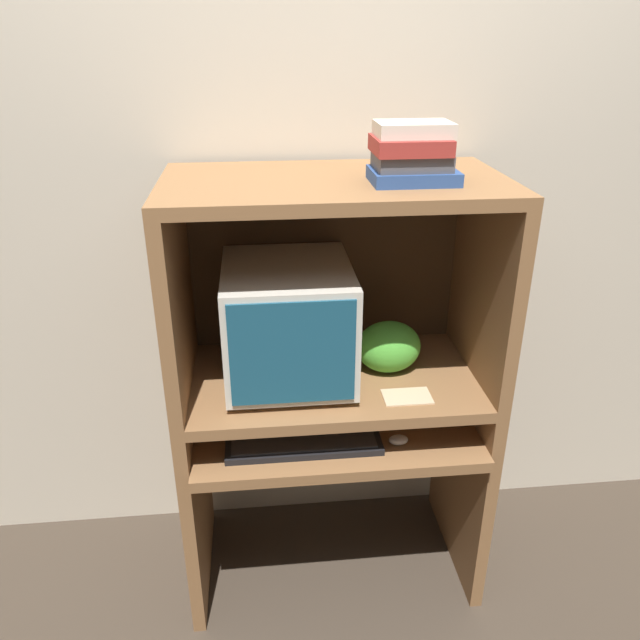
{
  "coord_description": "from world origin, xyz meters",
  "views": [
    {
      "loc": [
        -0.22,
        -1.45,
        1.79
      ],
      "look_at": [
        -0.04,
        0.27,
        0.98
      ],
      "focal_mm": 35.0,
      "sensor_mm": 36.0,
      "label": 1
    }
  ],
  "objects_px": {
    "mouse": "(398,440)",
    "book_stack": "(412,154)",
    "keyboard": "(304,444)",
    "crt_monitor": "(288,321)",
    "snack_bag": "(389,347)"
  },
  "relations": [
    {
      "from": "keyboard",
      "to": "mouse",
      "type": "relative_size",
      "value": 7.85
    },
    {
      "from": "keyboard",
      "to": "snack_bag",
      "type": "distance_m",
      "value": 0.41
    },
    {
      "from": "crt_monitor",
      "to": "mouse",
      "type": "bearing_deg",
      "value": -29.86
    },
    {
      "from": "mouse",
      "to": "book_stack",
      "type": "bearing_deg",
      "value": 82.31
    },
    {
      "from": "mouse",
      "to": "snack_bag",
      "type": "distance_m",
      "value": 0.29
    },
    {
      "from": "snack_bag",
      "to": "mouse",
      "type": "bearing_deg",
      "value": -89.12
    },
    {
      "from": "crt_monitor",
      "to": "snack_bag",
      "type": "relative_size",
      "value": 2.16
    },
    {
      "from": "keyboard",
      "to": "mouse",
      "type": "distance_m",
      "value": 0.29
    },
    {
      "from": "crt_monitor",
      "to": "book_stack",
      "type": "xyz_separation_m",
      "value": [
        0.34,
        -0.08,
        0.51
      ]
    },
    {
      "from": "keyboard",
      "to": "snack_bag",
      "type": "height_order",
      "value": "snack_bag"
    },
    {
      "from": "mouse",
      "to": "crt_monitor",
      "type": "bearing_deg",
      "value": 150.14
    },
    {
      "from": "crt_monitor",
      "to": "book_stack",
      "type": "bearing_deg",
      "value": -13.14
    },
    {
      "from": "book_stack",
      "to": "mouse",
      "type": "bearing_deg",
      "value": -97.69
    },
    {
      "from": "mouse",
      "to": "snack_bag",
      "type": "xyz_separation_m",
      "value": [
        -0.0,
        0.19,
        0.23
      ]
    },
    {
      "from": "crt_monitor",
      "to": "keyboard",
      "type": "xyz_separation_m",
      "value": [
        0.03,
        -0.17,
        -0.33
      ]
    }
  ]
}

